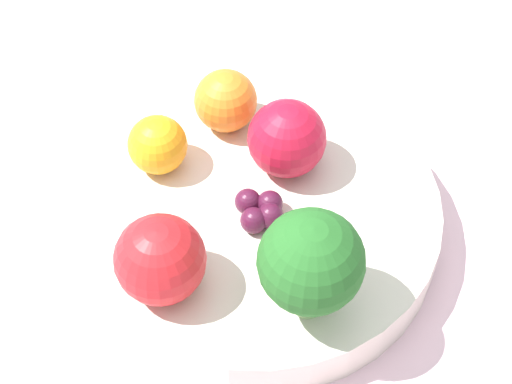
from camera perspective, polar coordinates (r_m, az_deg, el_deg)
name	(u,v)px	position (r m, az deg, el deg)	size (l,w,h in m)	color
ground_plane	(256,250)	(0.56, 0.00, -3.90)	(6.00, 6.00, 0.00)	gray
table_surface	(256,241)	(0.55, 0.00, -3.30)	(1.20, 1.20, 0.02)	silver
bowl	(256,218)	(0.53, 0.00, -1.71)	(0.23, 0.23, 0.03)	silver
broccoli	(311,263)	(0.44, 3.69, -4.74)	(0.06, 0.06, 0.07)	#99C17A
apple_red	(287,139)	(0.52, 2.07, 3.58)	(0.05, 0.05, 0.05)	#B7142D
apple_green	(165,263)	(0.46, -6.11, -4.73)	(0.05, 0.05, 0.05)	red
orange_front	(226,101)	(0.55, -2.04, 6.10)	(0.04, 0.04, 0.04)	orange
orange_back	(158,145)	(0.53, -6.58, 3.15)	(0.04, 0.04, 0.04)	orange
grape_cluster	(261,211)	(0.50, 0.33, -1.31)	(0.03, 0.03, 0.02)	#47142D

